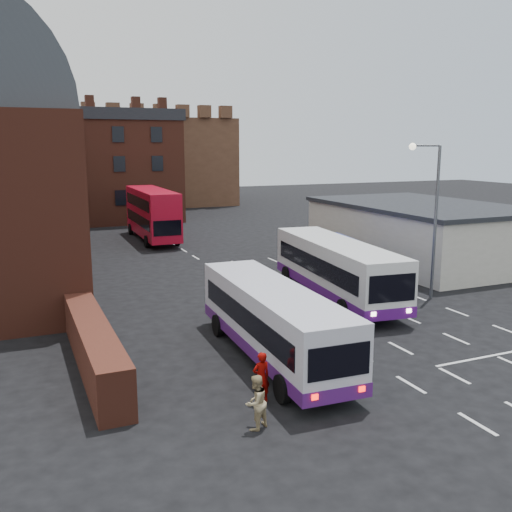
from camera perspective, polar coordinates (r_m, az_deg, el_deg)
name	(u,v)px	position (r m, az deg, el deg)	size (l,w,h in m)	color
ground	(350,349)	(24.70, 9.39, -9.14)	(180.00, 180.00, 0.00)	black
forecourt_wall	(94,347)	(22.83, -15.88, -8.74)	(1.20, 10.00, 1.80)	#602B1E
cream_building	(420,232)	(43.87, 16.12, 2.37)	(10.40, 16.40, 4.25)	beige
brick_terrace	(74,172)	(65.80, -17.71, 7.98)	(22.00, 10.00, 11.00)	brown
castle_keep	(143,161)	(87.46, -11.21, 9.26)	(22.00, 22.00, 12.00)	brown
bus_white_outbound	(272,317)	(22.79, 1.65, -6.12)	(3.09, 10.91, 2.95)	silver
bus_white_inbound	(336,265)	(31.83, 8.03, -0.94)	(3.96, 12.06, 3.23)	silver
bus_blue	(351,262)	(35.01, 9.48, -0.55)	(3.47, 9.59, 2.56)	#1624A5
bus_red_double	(152,213)	(51.90, -10.34, 4.21)	(3.08, 11.45, 4.56)	#B80A22
street_lamp	(431,206)	(32.57, 17.09, 4.76)	(1.63, 0.84, 8.56)	#54575C
pedestrian_red	(261,377)	(19.38, 0.52, -12.03)	(0.64, 0.42, 1.75)	#810603
pedestrian_beige	(256,402)	(17.70, -0.02, -14.43)	(0.83, 0.65, 1.71)	tan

